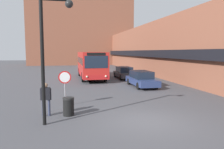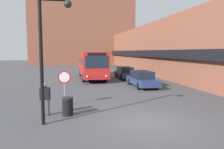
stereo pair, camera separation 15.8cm
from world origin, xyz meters
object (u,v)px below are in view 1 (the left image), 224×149
(pedestrian, at_px, (46,96))
(stop_sign, at_px, (65,81))
(city_bus, at_px, (91,64))
(parked_car_front, at_px, (142,79))
(street_lamp, at_px, (49,45))
(trash_bin, at_px, (69,106))
(parked_car_middle, at_px, (124,73))

(pedestrian, bearing_deg, stop_sign, 66.24)
(city_bus, height_order, parked_car_front, city_bus)
(street_lamp, distance_m, trash_bin, 3.43)
(parked_car_middle, height_order, pedestrian, pedestrian)
(city_bus, bearing_deg, pedestrian, -104.57)
(parked_car_middle, xyz_separation_m, pedestrian, (-8.00, -14.46, 0.30))
(city_bus, height_order, parked_car_middle, city_bus)
(city_bus, xyz_separation_m, pedestrian, (-4.00, -15.38, -0.74))
(parked_car_middle, height_order, street_lamp, street_lamp)
(city_bus, relative_size, pedestrian, 5.97)
(parked_car_middle, bearing_deg, street_lamp, -115.75)
(parked_car_middle, distance_m, trash_bin, 16.16)
(parked_car_front, bearing_deg, parked_car_middle, 90.00)
(stop_sign, bearing_deg, trash_bin, -85.08)
(city_bus, height_order, street_lamp, street_lamp)
(parked_car_middle, height_order, trash_bin, parked_car_middle)
(street_lamp, bearing_deg, parked_car_middle, 64.25)
(parked_car_middle, bearing_deg, parked_car_front, -90.00)
(stop_sign, height_order, pedestrian, stop_sign)
(stop_sign, relative_size, trash_bin, 2.26)
(stop_sign, bearing_deg, parked_car_front, 41.09)
(parked_car_front, distance_m, trash_bin, 10.74)
(parked_car_middle, bearing_deg, stop_sign, -119.39)
(city_bus, height_order, trash_bin, city_bus)
(street_lamp, relative_size, trash_bin, 5.99)
(trash_bin, bearing_deg, stop_sign, 94.92)
(parked_car_middle, xyz_separation_m, trash_bin, (-6.87, -14.62, -0.25))
(pedestrian, height_order, trash_bin, pedestrian)
(parked_car_front, height_order, pedestrian, pedestrian)
(parked_car_front, distance_m, parked_car_middle, 6.37)
(stop_sign, xyz_separation_m, pedestrian, (-0.95, -1.94, -0.52))
(city_bus, distance_m, street_lamp, 17.27)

